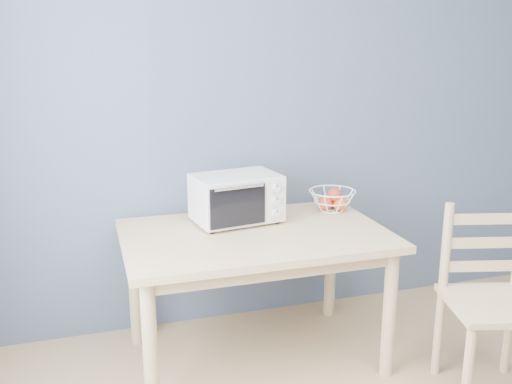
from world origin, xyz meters
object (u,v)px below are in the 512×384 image
object	(u,v)px
dining_table	(255,250)
fruit_basket	(332,200)
dining_chair	(490,304)
toaster_oven	(233,198)

from	to	relation	value
dining_table	fruit_basket	world-z (taller)	fruit_basket
fruit_basket	dining_chair	bearing A→B (deg)	-60.94
toaster_oven	dining_chair	distance (m)	1.43
toaster_oven	fruit_basket	xyz separation A→B (m)	(0.62, 0.05, -0.07)
toaster_oven	dining_chair	bearing A→B (deg)	-45.36
toaster_oven	dining_chair	world-z (taller)	toaster_oven
toaster_oven	fruit_basket	bearing A→B (deg)	-4.60
fruit_basket	toaster_oven	bearing A→B (deg)	-175.78
dining_table	dining_chair	size ratio (longest dim) A/B	1.47
dining_chair	dining_table	bearing A→B (deg)	163.18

